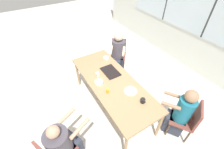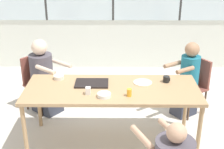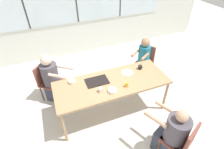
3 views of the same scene
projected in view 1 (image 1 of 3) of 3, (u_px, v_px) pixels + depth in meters
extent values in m
plane|color=beige|center=(112.00, 106.00, 3.40)|extent=(16.00, 16.00, 0.00)
cube|color=silver|center=(209.00, 21.00, 3.49)|extent=(8.40, 0.06, 2.80)
cube|color=silver|center=(213.00, 10.00, 3.29)|extent=(5.20, 0.02, 1.33)
cube|color=#333333|center=(213.00, 10.00, 3.29)|extent=(0.04, 0.01, 1.33)
cube|color=tan|center=(112.00, 82.00, 2.90)|extent=(2.14, 0.83, 0.04)
cylinder|color=tan|center=(78.00, 74.00, 3.66)|extent=(0.05, 0.05, 0.74)
cylinder|color=tan|center=(126.00, 147.00, 2.37)|extent=(0.05, 0.05, 0.74)
cylinder|color=tan|center=(104.00, 64.00, 3.94)|extent=(0.05, 0.05, 0.74)
cylinder|color=tan|center=(159.00, 125.00, 2.65)|extent=(0.05, 0.05, 0.74)
cube|color=brown|center=(118.00, 56.00, 4.15)|extent=(0.56, 0.56, 0.03)
cube|color=brown|center=(119.00, 46.00, 4.13)|extent=(0.26, 0.32, 0.42)
cylinder|color=#4C3828|center=(123.00, 66.00, 4.15)|extent=(0.03, 0.03, 0.40)
cylinder|color=#4C3828|center=(111.00, 65.00, 4.18)|extent=(0.03, 0.03, 0.40)
cylinder|color=#4C3828|center=(124.00, 59.00, 4.40)|extent=(0.03, 0.03, 0.40)
cylinder|color=#4C3828|center=(113.00, 58.00, 4.43)|extent=(0.03, 0.03, 0.40)
cylinder|color=#4C3828|center=(64.00, 142.00, 2.59)|extent=(0.03, 0.03, 0.40)
cube|color=brown|center=(182.00, 119.00, 2.68)|extent=(0.55, 0.55, 0.03)
cube|color=brown|center=(198.00, 116.00, 2.48)|extent=(0.24, 0.34, 0.42)
cylinder|color=#4C3828|center=(168.00, 129.00, 2.76)|extent=(0.03, 0.03, 0.40)
cylinder|color=#4C3828|center=(171.00, 115.00, 2.99)|extent=(0.03, 0.03, 0.40)
cylinder|color=#4C3828|center=(187.00, 137.00, 2.66)|extent=(0.03, 0.03, 0.40)
cylinder|color=#4C3828|center=(189.00, 121.00, 2.89)|extent=(0.03, 0.03, 0.40)
cube|color=#333847|center=(118.00, 64.00, 4.20)|extent=(0.51, 0.49, 0.42)
cylinder|color=#4C4751|center=(118.00, 49.00, 3.95)|extent=(0.34, 0.34, 0.48)
sphere|color=beige|center=(119.00, 37.00, 3.71)|extent=(0.23, 0.23, 0.23)
cylinder|color=beige|center=(124.00, 51.00, 3.64)|extent=(0.33, 0.28, 0.06)
cylinder|color=beige|center=(111.00, 50.00, 3.67)|extent=(0.33, 0.28, 0.06)
cylinder|color=#4C4751|center=(59.00, 142.00, 2.14)|extent=(0.35, 0.35, 0.44)
sphere|color=tan|center=(53.00, 132.00, 1.94)|extent=(0.18, 0.18, 0.18)
cylinder|color=tan|center=(65.00, 117.00, 2.31)|extent=(0.21, 0.37, 0.06)
cylinder|color=tan|center=(80.00, 128.00, 2.18)|extent=(0.21, 0.37, 0.06)
cube|color=#333847|center=(173.00, 123.00, 2.85)|extent=(0.41, 0.39, 0.42)
cylinder|color=#1E7089|center=(184.00, 110.00, 2.52)|extent=(0.28, 0.28, 0.50)
sphere|color=#A37A5B|center=(192.00, 96.00, 2.29)|extent=(0.21, 0.21, 0.21)
cylinder|color=#A37A5B|center=(171.00, 106.00, 2.42)|extent=(0.29, 0.22, 0.06)
cylinder|color=#A37A5B|center=(173.00, 95.00, 2.59)|extent=(0.29, 0.22, 0.06)
cube|color=black|center=(110.00, 72.00, 3.08)|extent=(0.42, 0.28, 0.02)
cylinder|color=black|center=(143.00, 101.00, 2.49)|extent=(0.08, 0.08, 0.08)
torus|color=black|center=(144.00, 102.00, 2.46)|extent=(0.01, 0.06, 0.06)
cylinder|color=gold|center=(108.00, 91.00, 2.64)|extent=(0.06, 0.06, 0.09)
cube|color=silver|center=(98.00, 75.00, 2.97)|extent=(0.06, 0.06, 0.09)
cylinder|color=silver|center=(106.00, 58.00, 3.41)|extent=(0.13, 0.13, 0.05)
cylinder|color=white|center=(99.00, 82.00, 2.83)|extent=(0.16, 0.16, 0.05)
cylinder|color=beige|center=(131.00, 91.00, 2.69)|extent=(0.24, 0.24, 0.01)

